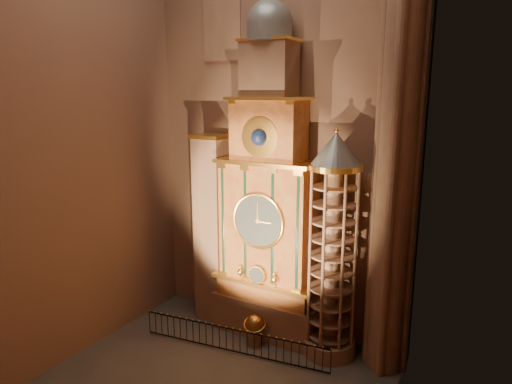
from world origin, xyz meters
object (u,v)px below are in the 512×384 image
Objects in this scene: portrait_tower at (212,228)px; iron_railing at (233,341)px; celestial_globe at (255,327)px; stair_turret at (332,249)px; astronomical_clock at (268,209)px.

iron_railing is at bearing -41.74° from portrait_tower.
portrait_tower reaches higher than celestial_globe.
portrait_tower is at bearing 138.26° from iron_railing.
stair_turret is at bearing 18.87° from celestial_globe.
astronomical_clock is 6.57m from iron_railing.
stair_turret is 5.64m from celestial_globe.
iron_railing is (-0.54, -1.15, -0.30)m from celestial_globe.
celestial_globe is 0.17× the size of iron_railing.
stair_turret is (6.90, -0.28, 0.12)m from portrait_tower.
astronomical_clock is 10.42× the size of celestial_globe.
celestial_globe is 1.30m from iron_railing.
portrait_tower is 1.08× the size of iron_railing.
stair_turret is (3.50, -0.26, -1.41)m from astronomical_clock.
celestial_globe is (3.46, -1.46, -4.19)m from portrait_tower.
astronomical_clock reaches higher than celestial_globe.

